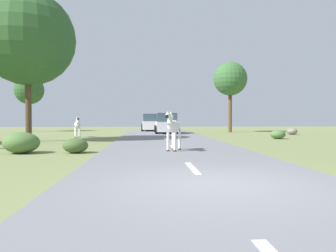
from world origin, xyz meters
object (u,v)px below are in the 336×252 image
object	(u,v)px
zebra_0	(173,127)
tree_0	(29,90)
tree_6	(230,79)
bush_0	(278,134)
car_0	(151,123)
bush_2	(75,146)
bush_1	(21,143)
zebra_2	(77,125)
rock_0	(292,131)
car_1	(167,124)
tree_5	(28,39)

from	to	relation	value
zebra_0	tree_0	bearing A→B (deg)	-37.16
tree_6	bush_0	xyz separation A→B (m)	(0.55, -10.01, -4.78)
zebra_0	car_0	bearing A→B (deg)	-67.57
zebra_0	bush_2	size ratio (longest dim) A/B	1.65
bush_1	bush_2	distance (m)	2.05
zebra_2	bush_2	world-z (taller)	zebra_2
zebra_2	rock_0	world-z (taller)	zebra_2
car_1	bush_1	size ratio (longest dim) A/B	3.20
car_1	tree_5	xyz separation A→B (m)	(-8.49, -8.84, 5.05)
tree_5	rock_0	xyz separation A→B (m)	(18.66, 6.61, -5.62)
tree_5	bush_2	xyz separation A→B (m)	(4.03, -6.41, -5.61)
tree_6	bush_1	xyz separation A→B (m)	(-12.77, -17.83, -4.67)
zebra_0	bush_1	xyz separation A→B (m)	(-5.85, -0.15, -0.58)
car_0	bush_2	distance (m)	21.10
bush_1	bush_2	bearing A→B (deg)	-0.59
bush_2	car_0	bearing A→B (deg)	81.21
tree_6	rock_0	bearing A→B (deg)	-51.13
tree_5	bush_2	size ratio (longest dim) A/B	8.88
tree_6	bush_2	world-z (taller)	tree_6
bush_0	car_0	bearing A→B (deg)	121.75
zebra_2	car_0	bearing A→B (deg)	-132.87
car_1	zebra_2	bearing A→B (deg)	-143.96
tree_0	rock_0	world-z (taller)	tree_0
tree_5	bush_2	world-z (taller)	tree_5
car_0	bush_0	distance (m)	15.31
zebra_2	bush_0	size ratio (longest dim) A/B	1.58
zebra_0	tree_5	size ratio (longest dim) A/B	0.19
tree_0	bush_0	xyz separation A→B (m)	(20.30, -12.84, -3.86)
rock_0	tree_0	bearing A→B (deg)	162.05
car_1	bush_0	world-z (taller)	car_1
car_0	tree_6	distance (m)	9.12
zebra_2	car_0	xyz separation A→B (m)	(5.34, 10.44, -0.04)
car_0	bush_2	bearing A→B (deg)	-98.66
tree_5	tree_6	world-z (taller)	tree_5
car_1	zebra_0	bearing A→B (deg)	-92.81
tree_5	bush_2	distance (m)	9.42
car_0	car_1	distance (m)	5.73
zebra_2	rock_0	distance (m)	16.95
bush_0	rock_0	xyz separation A→B (m)	(3.35, 5.18, -0.02)
car_0	car_1	world-z (taller)	same
bush_0	tree_6	bearing A→B (deg)	93.14
bush_0	rock_0	bearing A→B (deg)	57.13
car_1	tree_5	size ratio (longest dim) A/B	0.51
bush_2	rock_0	distance (m)	19.58
zebra_0	rock_0	world-z (taller)	zebra_0
zebra_0	car_1	size ratio (longest dim) A/B	0.37
zebra_0	zebra_2	size ratio (longest dim) A/B	1.04
car_1	bush_1	world-z (taller)	car_1
car_0	bush_1	distance (m)	21.49
zebra_2	bush_0	xyz separation A→B (m)	(13.39, -2.57, -0.59)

